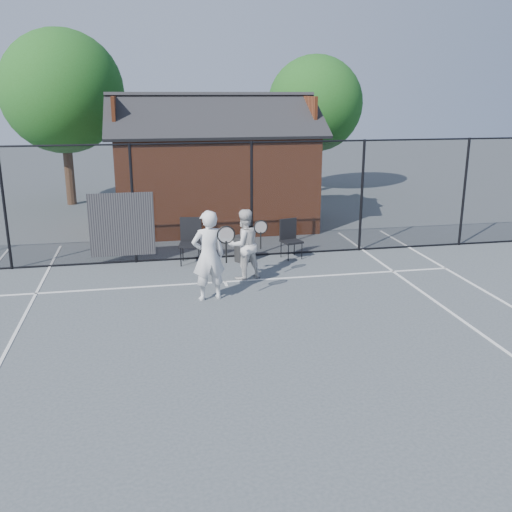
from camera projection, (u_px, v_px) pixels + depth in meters
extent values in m
plane|color=#41474B|center=(248.00, 335.00, 10.20)|extent=(80.00, 80.00, 0.00)
cube|color=silver|center=(225.00, 282.00, 13.03)|extent=(11.00, 0.06, 0.01)
cube|color=silver|center=(226.00, 284.00, 12.89)|extent=(0.06, 0.30, 0.01)
cylinder|color=black|center=(5.00, 209.00, 13.58)|extent=(0.07, 0.07, 3.00)
cylinder|color=black|center=(133.00, 204.00, 14.13)|extent=(0.07, 0.07, 3.00)
cylinder|color=black|center=(252.00, 200.00, 14.69)|extent=(0.07, 0.07, 3.00)
cylinder|color=black|center=(362.00, 196.00, 15.24)|extent=(0.07, 0.07, 3.00)
cylinder|color=black|center=(464.00, 193.00, 15.79)|extent=(0.07, 0.07, 3.00)
cylinder|color=black|center=(212.00, 143.00, 14.10)|extent=(22.00, 0.04, 0.04)
cylinder|color=black|center=(214.00, 257.00, 14.91)|extent=(22.00, 0.04, 0.04)
cube|color=black|center=(213.00, 202.00, 14.50)|extent=(22.00, 3.00, 0.01)
cube|color=black|center=(122.00, 225.00, 14.20)|extent=(1.60, 0.04, 1.60)
cube|color=brown|center=(214.00, 179.00, 18.37)|extent=(6.00, 4.00, 3.00)
cube|color=black|center=(216.00, 115.00, 16.86)|extent=(6.50, 2.36, 1.32)
cube|color=black|center=(209.00, 113.00, 18.75)|extent=(6.50, 2.36, 1.32)
cube|color=brown|center=(115.00, 114.00, 17.26)|extent=(0.10, 2.80, 1.06)
cube|color=brown|center=(303.00, 113.00, 18.35)|extent=(0.10, 2.80, 1.06)
cylinder|color=#341C15|center=(69.00, 172.00, 21.76)|extent=(0.36, 0.36, 2.52)
sphere|color=#1B4B15|center=(62.00, 92.00, 20.94)|extent=(4.48, 4.48, 4.48)
cylinder|color=#341C15|center=(313.00, 166.00, 24.58)|extent=(0.36, 0.36, 2.23)
sphere|color=#1B4B15|center=(315.00, 104.00, 23.86)|extent=(3.97, 3.97, 3.97)
imported|color=silver|center=(208.00, 256.00, 11.70)|extent=(0.76, 0.56, 1.90)
torus|color=black|center=(226.00, 235.00, 11.26)|extent=(0.37, 0.03, 0.37)
cylinder|color=black|center=(226.00, 252.00, 11.35)|extent=(0.04, 0.04, 0.46)
imported|color=silver|center=(244.00, 244.00, 13.07)|extent=(0.95, 0.84, 1.64)
torus|color=black|center=(261.00, 227.00, 12.69)|extent=(0.32, 0.03, 0.32)
cylinder|color=black|center=(261.00, 240.00, 12.77)|extent=(0.03, 0.03, 0.39)
cube|color=black|center=(190.00, 242.00, 14.27)|extent=(0.63, 0.65, 1.13)
cube|color=black|center=(292.00, 240.00, 14.77)|extent=(0.59, 0.60, 1.00)
cylinder|color=black|center=(243.00, 249.00, 14.58)|extent=(0.47, 0.47, 0.65)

